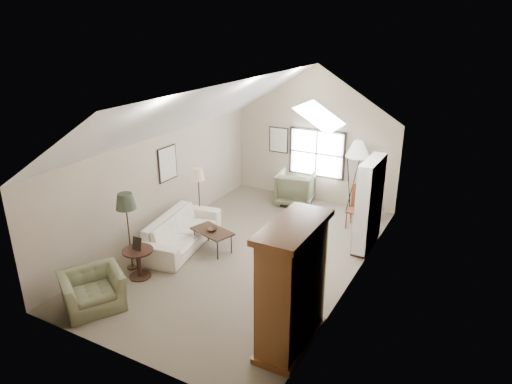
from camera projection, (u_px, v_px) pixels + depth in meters
The scene contains 18 objects.
room_shell at pixel (247, 117), 9.55m from camera, with size 5.01×8.01×4.00m.
window at pixel (317, 153), 13.39m from camera, with size 1.72×0.08×1.42m, color black.
skylight at pixel (321, 115), 9.71m from camera, with size 0.80×1.20×0.52m, color white, non-canonical shape.
wall_art at pixel (223, 152), 12.51m from camera, with size 1.97×3.71×0.88m.
armoire at pixel (292, 286), 7.35m from camera, with size 0.60×1.50×2.20m, color brown.
tv_alcove at pixel (369, 203), 10.55m from camera, with size 0.32×1.30×2.10m, color white.
media_console at pixel (365, 236), 10.86m from camera, with size 0.34×1.18×0.60m, color #382316.
tv_panel at pixel (368, 212), 10.64m from camera, with size 0.05×0.90×0.55m, color black.
sofa at pixel (181, 231), 10.94m from camera, with size 2.57×1.00×0.75m, color silver.
armchair_near at pixel (93, 290), 8.58m from camera, with size 1.09×0.95×0.71m, color #6C6F4E.
armchair_far at pixel (296, 188), 13.42m from camera, with size 1.03×1.06×0.97m, color #5A5D41.
coffee_table at pixel (213, 240), 10.74m from camera, with size 1.00×0.56×0.51m, color #332315.
bowl at pixel (212, 229), 10.64m from camera, with size 0.24×0.24×0.06m, color #321F14.
side_table at pixel (139, 263), 9.60m from camera, with size 0.64×0.64×0.64m, color #311A14.
side_chair at pixel (357, 207), 11.81m from camera, with size 0.44×0.44×1.14m, color brown.
tripod_lamp at pixel (356, 179), 12.29m from camera, with size 0.64×0.64×2.21m, color silver, non-canonical shape.
dark_lamp at pixel (129, 231), 9.74m from camera, with size 0.43×0.43×1.79m, color #262B1E, non-canonical shape.
tan_lamp at pixel (199, 196), 11.91m from camera, with size 0.32×0.32×1.61m, color tan, non-canonical shape.
Camera 1 is at (4.69, -8.25, 5.13)m, focal length 32.00 mm.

